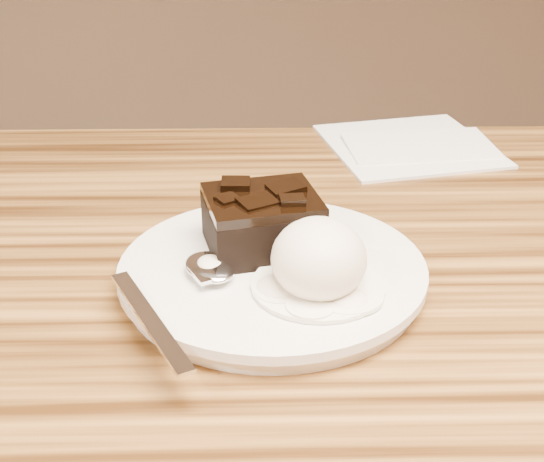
{
  "coord_description": "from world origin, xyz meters",
  "views": [
    {
      "loc": [
        -0.1,
        -0.42,
        1.04
      ],
      "look_at": [
        -0.09,
        0.07,
        0.79
      ],
      "focal_mm": 50.82,
      "sensor_mm": 36.0,
      "label": 1
    }
  ],
  "objects_px": {
    "plate": "(272,275)",
    "brownie": "(262,226)",
    "napkin": "(409,144)",
    "ice_cream_scoop": "(319,259)",
    "spoon": "(210,269)"
  },
  "relations": [
    {
      "from": "ice_cream_scoop",
      "to": "spoon",
      "type": "distance_m",
      "value": 0.08
    },
    {
      "from": "ice_cream_scoop",
      "to": "spoon",
      "type": "relative_size",
      "value": 0.38
    },
    {
      "from": "spoon",
      "to": "ice_cream_scoop",
      "type": "bearing_deg",
      "value": -40.13
    },
    {
      "from": "brownie",
      "to": "plate",
      "type": "bearing_deg",
      "value": -74.57
    },
    {
      "from": "plate",
      "to": "brownie",
      "type": "distance_m",
      "value": 0.04
    },
    {
      "from": "brownie",
      "to": "spoon",
      "type": "xyz_separation_m",
      "value": [
        -0.04,
        -0.04,
        -0.01
      ]
    },
    {
      "from": "brownie",
      "to": "napkin",
      "type": "distance_m",
      "value": 0.3
    },
    {
      "from": "plate",
      "to": "brownie",
      "type": "relative_size",
      "value": 2.78
    },
    {
      "from": "ice_cream_scoop",
      "to": "spoon",
      "type": "height_order",
      "value": "ice_cream_scoop"
    },
    {
      "from": "brownie",
      "to": "spoon",
      "type": "relative_size",
      "value": 0.44
    },
    {
      "from": "plate",
      "to": "brownie",
      "type": "height_order",
      "value": "brownie"
    },
    {
      "from": "brownie",
      "to": "napkin",
      "type": "relative_size",
      "value": 0.49
    },
    {
      "from": "ice_cream_scoop",
      "to": "napkin",
      "type": "distance_m",
      "value": 0.34
    },
    {
      "from": "plate",
      "to": "napkin",
      "type": "bearing_deg",
      "value": 61.72
    },
    {
      "from": "brownie",
      "to": "napkin",
      "type": "height_order",
      "value": "brownie"
    }
  ]
}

